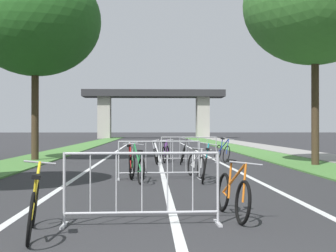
% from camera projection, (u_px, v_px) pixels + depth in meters
% --- Properties ---
extents(grass_verge_left, '(2.22, 72.48, 0.05)m').
position_uv_depth(grass_verge_left, '(78.00, 148.00, 32.12)').
color(grass_verge_left, '#477A38').
rests_on(grass_verge_left, ground).
extents(grass_verge_right, '(2.22, 72.48, 0.05)m').
position_uv_depth(grass_verge_right, '(233.00, 147.00, 32.53)').
color(grass_verge_right, '#477A38').
rests_on(grass_verge_right, ground).
extents(sidewalk_path_right, '(2.27, 72.48, 0.08)m').
position_uv_depth(sidewalk_path_right, '(264.00, 147.00, 32.61)').
color(sidewalk_path_right, gray).
rests_on(sidewalk_path_right, ground).
extents(lane_stripe_center, '(0.14, 41.93, 0.01)m').
position_uv_depth(lane_stripe_center, '(158.00, 155.00, 23.64)').
color(lane_stripe_center, silver).
rests_on(lane_stripe_center, ground).
extents(lane_stripe_right_lane, '(0.14, 41.93, 0.01)m').
position_uv_depth(lane_stripe_right_lane, '(204.00, 155.00, 23.73)').
color(lane_stripe_right_lane, silver).
rests_on(lane_stripe_right_lane, ground).
extents(lane_stripe_left_lane, '(0.14, 41.93, 0.01)m').
position_uv_depth(lane_stripe_left_lane, '(111.00, 155.00, 23.55)').
color(lane_stripe_left_lane, silver).
rests_on(lane_stripe_left_lane, ground).
extents(overpass_bridge, '(19.42, 3.97, 6.65)m').
position_uv_depth(overpass_bridge, '(154.00, 103.00, 62.58)').
color(overpass_bridge, '#2D2D30').
rests_on(overpass_bridge, ground).
extents(tree_left_pine_near, '(5.61, 5.61, 8.41)m').
position_uv_depth(tree_left_pine_near, '(35.00, 21.00, 19.38)').
color(tree_left_pine_near, '#3D2D1E').
rests_on(tree_left_pine_near, ground).
extents(tree_right_oak_mid, '(5.28, 5.28, 8.22)m').
position_uv_depth(tree_right_oak_mid, '(315.00, 4.00, 16.67)').
color(tree_right_oak_mid, '#3D2D1E').
rests_on(tree_right_oak_mid, ground).
extents(crowd_barrier_nearest, '(2.27, 0.52, 1.05)m').
position_uv_depth(crowd_barrier_nearest, '(142.00, 189.00, 6.47)').
color(crowd_barrier_nearest, '#ADADB2').
rests_on(crowd_barrier_nearest, ground).
extents(crowd_barrier_second, '(2.28, 0.57, 1.05)m').
position_uv_depth(crowd_barrier_second, '(159.00, 160.00, 12.30)').
color(crowd_barrier_second, '#ADADB2').
rests_on(crowd_barrier_second, ground).
extents(crowd_barrier_third, '(2.26, 0.46, 1.05)m').
position_uv_depth(crowd_barrier_third, '(189.00, 150.00, 18.16)').
color(crowd_barrier_third, '#ADADB2').
rests_on(crowd_barrier_third, ground).
extents(bicycle_black_0, '(0.65, 1.76, 1.02)m').
position_uv_depth(bicycle_black_0, '(183.00, 154.00, 17.66)').
color(bicycle_black_0, black).
rests_on(bicycle_black_0, ground).
extents(bicycle_teal_1, '(0.59, 1.73, 1.02)m').
position_uv_depth(bicycle_teal_1, '(205.00, 167.00, 11.77)').
color(bicycle_teal_1, black).
rests_on(bicycle_teal_1, ground).
extents(bicycle_purple_2, '(0.55, 1.72, 0.93)m').
position_uv_depth(bicycle_purple_2, '(166.00, 153.00, 18.58)').
color(bicycle_purple_2, black).
rests_on(bicycle_purple_2, ground).
extents(bicycle_white_3, '(0.59, 1.61, 0.86)m').
position_uv_depth(bicycle_white_3, '(196.00, 165.00, 12.79)').
color(bicycle_white_3, black).
rests_on(bicycle_white_3, ground).
extents(bicycle_green_4, '(0.59, 1.73, 1.00)m').
position_uv_depth(bicycle_green_4, '(136.00, 168.00, 11.69)').
color(bicycle_green_4, black).
rests_on(bicycle_green_4, ground).
extents(bicycle_orange_5, '(0.51, 1.72, 0.92)m').
position_uv_depth(bicycle_orange_5, '(233.00, 194.00, 7.03)').
color(bicycle_orange_5, black).
rests_on(bicycle_orange_5, ground).
extents(bicycle_silver_6, '(0.54, 1.59, 0.96)m').
position_uv_depth(bicycle_silver_6, '(156.00, 155.00, 17.70)').
color(bicycle_silver_6, black).
rests_on(bicycle_silver_6, ground).
extents(bicycle_yellow_7, '(0.48, 1.72, 0.95)m').
position_uv_depth(bicycle_yellow_7, '(33.00, 208.00, 5.83)').
color(bicycle_yellow_7, black).
rests_on(bicycle_yellow_7, ground).
extents(bicycle_red_8, '(0.43, 1.65, 0.98)m').
position_uv_depth(bicycle_red_8, '(131.00, 164.00, 12.66)').
color(bicycle_red_8, black).
rests_on(bicycle_red_8, ground).
extents(bicycle_blue_9, '(0.69, 1.69, 1.02)m').
position_uv_depth(bicycle_blue_9, '(222.00, 152.00, 18.78)').
color(bicycle_blue_9, black).
rests_on(bicycle_blue_9, ground).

